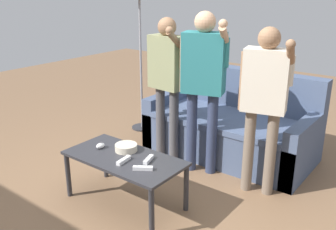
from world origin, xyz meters
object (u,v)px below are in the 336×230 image
game_remote_wand_near (149,159)px  game_remote_wand_spare (143,168)px  coffee_table (124,163)px  game_remote_nunchuk (100,146)px  player_center (203,75)px  player_right (265,93)px  floor_lamp (139,6)px  game_remote_wand_far (124,160)px  snack_bowl (126,148)px  player_left (167,73)px  couch (232,127)px

game_remote_wand_near → game_remote_wand_spare: bearing=-66.2°
coffee_table → game_remote_nunchuk: 0.30m
player_center → player_right: size_ratio=1.06×
coffee_table → player_right: 1.34m
floor_lamp → game_remote_wand_far: floor_lamp is taller
floor_lamp → snack_bowl: bearing=-53.4°
player_left → player_right: player_left is taller
coffee_table → game_remote_wand_far: bearing=-48.3°
player_center → player_right: bearing=-2.7°
couch → player_right: player_right is taller
coffee_table → player_right: (0.83, 0.89, 0.56)m
player_center → game_remote_wand_far: size_ratio=9.84×
player_left → game_remote_wand_spare: bearing=-61.7°
game_remote_wand_spare → floor_lamp: bearing=131.5°
couch → game_remote_nunchuk: 1.60m
couch → game_remote_wand_near: 1.45m
couch → game_remote_wand_near: bearing=-90.2°
couch → game_remote_nunchuk: size_ratio=20.53×
snack_bowl → coffee_table: bearing=-54.6°
coffee_table → player_left: size_ratio=0.68×
couch → player_left: player_left is taller
game_remote_wand_near → game_remote_wand_spare: size_ratio=1.00×
player_left → game_remote_wand_spare: player_left is taller
game_remote_nunchuk → snack_bowl: bearing=24.8°
player_center → game_remote_wand_far: player_center is taller
snack_bowl → player_right: player_right is taller
player_right → game_remote_wand_near: (-0.61, -0.82, -0.49)m
player_center → game_remote_nunchuk: bearing=-118.0°
player_left → game_remote_wand_near: player_left is taller
player_center → game_remote_wand_spare: bearing=-85.0°
game_remote_nunchuk → game_remote_wand_near: game_remote_nunchuk is taller
player_right → game_remote_nunchuk: bearing=-141.8°
couch → game_remote_wand_spare: (0.06, -1.59, 0.15)m
game_remote_nunchuk → player_right: bearing=38.2°
player_right → snack_bowl: bearing=-139.1°
game_remote_wand_spare → player_right: bearing=60.4°
snack_bowl → player_center: (0.27, 0.81, 0.54)m
player_left → player_center: 0.48m
game_remote_nunchuk → player_left: size_ratio=0.06×
game_remote_nunchuk → player_left: player_left is taller
player_right → game_remote_wand_near: 1.14m
floor_lamp → game_remote_wand_spare: 2.35m
couch → player_center: bearing=-92.7°
game_remote_wand_far → game_remote_nunchuk: bearing=168.1°
coffee_table → player_center: size_ratio=0.65×
game_remote_nunchuk → game_remote_wand_near: bearing=6.9°
game_remote_wand_far → game_remote_wand_spare: same height
game_remote_wand_far → floor_lamp: bearing=126.8°
game_remote_wand_near → game_remote_wand_far: (-0.15, -0.14, -0.00)m
player_right → game_remote_wand_far: (-0.77, -0.96, -0.49)m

